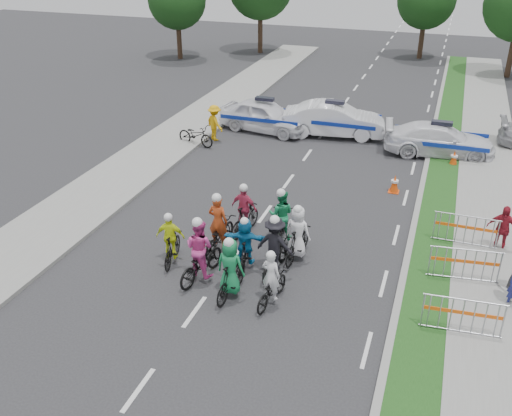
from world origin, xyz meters
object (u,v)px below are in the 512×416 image
(rider_8, at_px, (281,222))
(cone_0, at_px, (395,184))
(tree_0, at_px, (177,0))
(police_car_2, at_px, (440,140))
(rider_1, at_px, (231,273))
(cone_1, at_px, (454,159))
(rider_9, at_px, (245,214))
(barrier_0, at_px, (462,318))
(rider_3, at_px, (171,243))
(tree_4, at_px, (427,0))
(rider_2, at_px, (200,256))
(barrier_1, at_px, (464,266))
(rider_5, at_px, (245,246))
(police_car_0, at_px, (265,116))
(marshal_hiviz, at_px, (215,123))
(parked_bike, at_px, (196,135))
(rider_4, at_px, (275,251))
(police_car_1, at_px, (334,120))
(rider_6, at_px, (219,232))
(spectator_2, at_px, (502,229))
(rider_0, at_px, (271,285))
(rider_7, at_px, (298,238))
(barrier_2, at_px, (465,231))

(rider_8, height_order, cone_0, rider_8)
(tree_0, bearing_deg, police_car_2, -35.70)
(rider_1, distance_m, cone_1, 13.02)
(cone_0, bearing_deg, rider_9, -131.21)
(rider_1, relative_size, barrier_0, 0.95)
(rider_3, distance_m, police_car_2, 13.92)
(tree_4, bearing_deg, rider_2, -96.13)
(barrier_1, bearing_deg, cone_1, 93.41)
(rider_5, xyz_separation_m, police_car_0, (-3.36, 11.94, 0.04))
(barrier_0, height_order, barrier_1, same)
(rider_9, distance_m, marshal_hiviz, 9.17)
(cone_0, distance_m, parked_bike, 9.54)
(rider_4, bearing_deg, cone_0, -107.28)
(rider_3, distance_m, police_car_1, 13.06)
(rider_9, height_order, police_car_0, rider_9)
(rider_5, bearing_deg, rider_6, -39.04)
(cone_1, bearing_deg, rider_3, -126.03)
(police_car_0, height_order, marshal_hiviz, marshal_hiviz)
(spectator_2, xyz_separation_m, cone_1, (-1.59, 6.81, -0.45))
(rider_2, distance_m, barrier_1, 7.53)
(police_car_2, bearing_deg, police_car_1, 71.80)
(rider_0, xyz_separation_m, marshal_hiviz, (-6.45, 11.42, 0.28))
(rider_7, xyz_separation_m, police_car_0, (-4.70, 11.00, 0.04))
(barrier_1, bearing_deg, police_car_1, 119.03)
(rider_2, distance_m, barrier_0, 7.19)
(rider_4, relative_size, rider_7, 1.04)
(rider_2, relative_size, cone_1, 3.00)
(rider_0, height_order, cone_1, rider_0)
(rider_2, relative_size, spectator_2, 1.32)
(rider_1, height_order, rider_7, rider_1)
(rider_9, bearing_deg, cone_0, -120.88)
(rider_2, relative_size, police_car_0, 0.47)
(rider_4, relative_size, police_car_1, 0.41)
(rider_3, height_order, police_car_0, rider_3)
(rider_3, distance_m, tree_0, 28.94)
(rider_4, distance_m, cone_1, 11.35)
(rider_4, bearing_deg, rider_1, 65.22)
(rider_2, xyz_separation_m, police_car_2, (5.95, 12.47, -0.06))
(spectator_2, bearing_deg, cone_1, 112.18)
(parked_bike, bearing_deg, barrier_0, -118.28)
(rider_0, bearing_deg, barrier_2, -126.11)
(marshal_hiviz, distance_m, barrier_0, 15.93)
(rider_0, height_order, rider_4, rider_4)
(barrier_0, bearing_deg, rider_6, 165.44)
(barrier_0, bearing_deg, barrier_2, 90.00)
(rider_3, xyz_separation_m, tree_4, (4.67, 31.95, 3.52))
(rider_7, bearing_deg, barrier_0, 163.07)
(police_car_0, distance_m, parked_bike, 3.81)
(rider_7, height_order, parked_bike, rider_7)
(tree_0, bearing_deg, spectator_2, -45.32)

